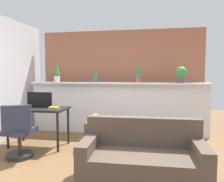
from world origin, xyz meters
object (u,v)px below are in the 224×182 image
side_cube_shelf (97,135)px  office_chair (19,136)px  potted_plant_0 (57,73)px  couch (142,160)px  tv_monitor (40,100)px  potted_plant_3 (181,74)px  desk (39,112)px  potted_plant_1 (95,76)px  potted_plant_2 (138,73)px  vase_on_shelf (95,118)px  book_on_desk (54,108)px

side_cube_shelf → office_chair: bearing=-146.5°
potted_plant_0 → couch: size_ratio=0.30×
couch → tv_monitor: bearing=150.5°
side_cube_shelf → potted_plant_3: bearing=31.8°
potted_plant_3 → side_cube_shelf: potted_plant_3 is taller
potted_plant_3 → office_chair: (-2.76, -1.76, -1.01)m
potted_plant_0 → desk: potted_plant_0 is taller
potted_plant_3 → desk: size_ratio=0.32×
potted_plant_0 → potted_plant_1: potted_plant_0 is taller
tv_monitor → office_chair: (0.02, -0.74, -0.51)m
office_chair → couch: bearing=-11.7°
potted_plant_3 → side_cube_shelf: bearing=-148.2°
tv_monitor → office_chair: size_ratio=0.56×
office_chair → potted_plant_2: bearing=44.4°
vase_on_shelf → couch: bearing=-52.2°
vase_on_shelf → couch: (0.94, -1.22, -0.29)m
tv_monitor → vase_on_shelf: bearing=2.9°
side_cube_shelf → couch: size_ratio=0.32×
potted_plant_3 → office_chair: potted_plant_3 is taller
potted_plant_2 → tv_monitor: (-1.85, -1.05, -0.53)m
potted_plant_0 → vase_on_shelf: 1.75m
potted_plant_1 → potted_plant_2: potted_plant_2 is taller
office_chair → desk: bearing=90.3°
couch → side_cube_shelf: bearing=127.5°
potted_plant_0 → potted_plant_3: size_ratio=1.32×
tv_monitor → couch: tv_monitor is taller
potted_plant_3 → office_chair: 3.43m
potted_plant_0 → potted_plant_2: size_ratio=1.00×
desk → tv_monitor: size_ratio=2.16×
side_cube_shelf → book_on_desk: 0.96m
potted_plant_3 → potted_plant_0: bearing=-179.7°
potted_plant_0 → couch: (2.14, -2.17, -1.14)m
potted_plant_0 → vase_on_shelf: potted_plant_0 is taller
potted_plant_2 → desk: potted_plant_2 is taller
potted_plant_0 → book_on_desk: 1.39m
potted_plant_0 → side_cube_shelf: potted_plant_0 is taller
potted_plant_1 → desk: potted_plant_1 is taller
vase_on_shelf → potted_plant_3: bearing=30.0°
potted_plant_1 → desk: (-0.83, -1.15, -0.68)m
potted_plant_0 → potted_plant_1: (0.93, 0.07, -0.08)m
book_on_desk → couch: bearing=-31.1°
potted_plant_0 → potted_plant_3: (2.86, 0.01, -0.02)m
potted_plant_2 → book_on_desk: size_ratio=2.73×
potted_plant_0 → book_on_desk: bearing=-68.8°
desk → tv_monitor: bearing=100.7°
side_cube_shelf → couch: couch is taller
potted_plant_3 → tv_monitor: potted_plant_3 is taller
desk → couch: couch is taller
potted_plant_0 → tv_monitor: bearing=-85.3°
desk → vase_on_shelf: size_ratio=7.91×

